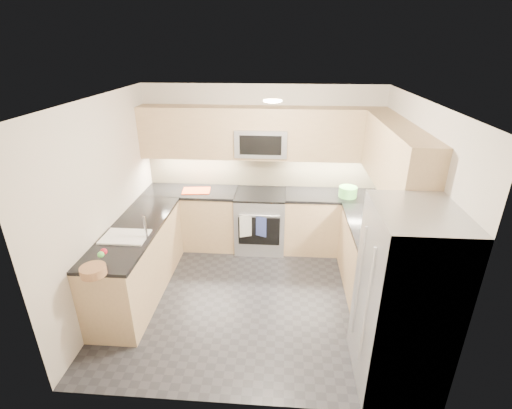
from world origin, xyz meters
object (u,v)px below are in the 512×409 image
gas_range (260,221)px  microwave (261,142)px  cutting_board (196,191)px  refrigerator (403,301)px  fruit_basket (93,271)px  utensil_bowl (348,192)px

gas_range → microwave: (0.00, 0.12, 1.24)m
microwave → cutting_board: (-0.99, -0.13, -0.75)m
cutting_board → refrigerator: bearing=-44.8°
microwave → fruit_basket: microwave is taller
utensil_bowl → refrigerator: bearing=-86.4°
cutting_board → fruit_basket: bearing=-102.7°
gas_range → refrigerator: refrigerator is taller
microwave → utensil_bowl: microwave is taller
microwave → refrigerator: microwave is taller
gas_range → utensil_bowl: 1.42m
microwave → cutting_board: bearing=-172.6°
refrigerator → fruit_basket: refrigerator is taller
gas_range → cutting_board: 1.11m
microwave → utensil_bowl: size_ratio=2.84×
gas_range → utensil_bowl: utensil_bowl is taller
gas_range → utensil_bowl: (1.30, -0.06, 0.56)m
gas_range → fruit_basket: size_ratio=3.63×
gas_range → cutting_board: size_ratio=2.19×
utensil_bowl → gas_range: bearing=177.5°
refrigerator → utensil_bowl: 2.38m
gas_range → utensil_bowl: size_ratio=3.39×
gas_range → microwave: size_ratio=1.20×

